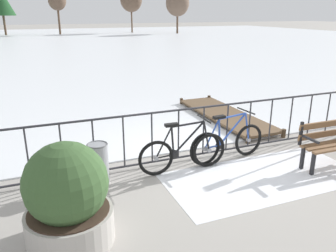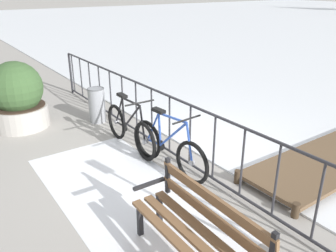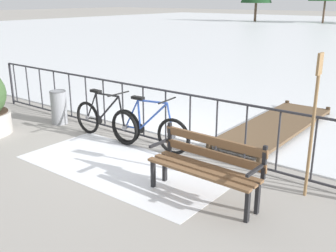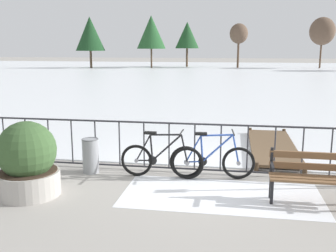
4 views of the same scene
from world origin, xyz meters
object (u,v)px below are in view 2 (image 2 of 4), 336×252
at_px(bicycle_near_railing, 130,129).
at_px(trash_bin, 97,105).
at_px(bicycle_second, 168,148).
at_px(planter_with_shrub, 17,97).
at_px(park_bench, 199,227).

bearing_deg(bicycle_near_railing, trash_bin, 177.04).
distance_m(bicycle_second, planter_with_shrub, 3.49).
xyz_separation_m(bicycle_near_railing, planter_with_shrub, (-2.17, -1.31, 0.26)).
relative_size(bicycle_near_railing, trash_bin, 2.34).
relative_size(bicycle_second, trash_bin, 2.33).
xyz_separation_m(bicycle_second, trash_bin, (-2.54, -0.04, 0.00)).
xyz_separation_m(park_bench, planter_with_shrub, (-5.01, -0.49, 0.12)).
height_order(bicycle_second, planter_with_shrub, planter_with_shrub).
bearing_deg(trash_bin, park_bench, -11.62).
height_order(bicycle_near_railing, park_bench, bicycle_near_railing).
bearing_deg(trash_bin, planter_with_shrub, -114.80).
bearing_deg(bicycle_near_railing, park_bench, -16.08).
relative_size(park_bench, planter_with_shrub, 1.20).
xyz_separation_m(bicycle_second, park_bench, (1.84, -0.93, 0.14)).
bearing_deg(trash_bin, bicycle_near_railing, -2.96).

